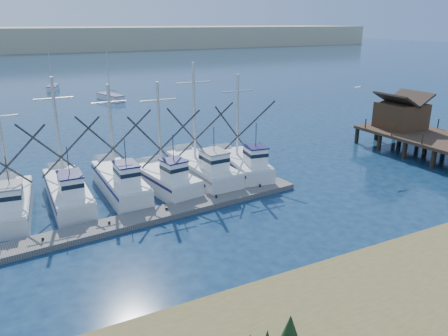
{
  "coord_description": "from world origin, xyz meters",
  "views": [
    {
      "loc": [
        -15.48,
        -19.1,
        12.56
      ],
      "look_at": [
        -1.34,
        8.0,
        2.28
      ],
      "focal_mm": 35.0,
      "sensor_mm": 36.0,
      "label": 1
    }
  ],
  "objects_px": {
    "floating_dock": "(110,227)",
    "sailboat_near": "(111,97)",
    "sailboat_far": "(53,87)",
    "timber_pier": "(429,129)"
  },
  "relations": [
    {
      "from": "sailboat_far",
      "to": "floating_dock",
      "type": "bearing_deg",
      "value": -80.28
    },
    {
      "from": "sailboat_near",
      "to": "sailboat_far",
      "type": "xyz_separation_m",
      "value": [
        -7.11,
        16.32,
        0.01
      ]
    },
    {
      "from": "sailboat_far",
      "to": "timber_pier",
      "type": "bearing_deg",
      "value": -52.73
    },
    {
      "from": "floating_dock",
      "to": "sailboat_far",
      "type": "bearing_deg",
      "value": 80.42
    },
    {
      "from": "floating_dock",
      "to": "timber_pier",
      "type": "xyz_separation_m",
      "value": [
        31.83,
        1.96,
        2.37
      ]
    },
    {
      "from": "sailboat_near",
      "to": "sailboat_far",
      "type": "bearing_deg",
      "value": 97.42
    },
    {
      "from": "floating_dock",
      "to": "sailboat_near",
      "type": "xyz_separation_m",
      "value": [
        11.85,
        48.37,
        0.29
      ]
    },
    {
      "from": "timber_pier",
      "to": "sailboat_near",
      "type": "height_order",
      "value": "sailboat_near"
    },
    {
      "from": "sailboat_far",
      "to": "sailboat_near",
      "type": "bearing_deg",
      "value": -52.54
    },
    {
      "from": "floating_dock",
      "to": "sailboat_near",
      "type": "distance_m",
      "value": 49.8
    }
  ]
}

